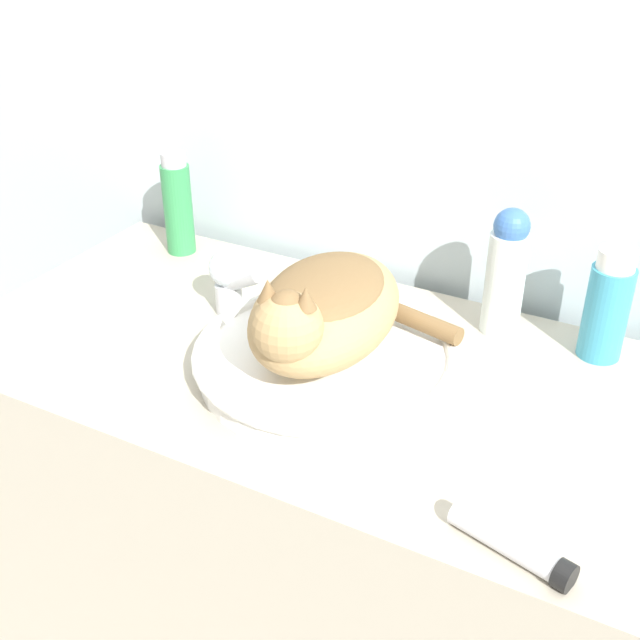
{
  "coord_description": "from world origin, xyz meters",
  "views": [
    {
      "loc": [
        0.45,
        -0.6,
        1.53
      ],
      "look_at": [
        -0.0,
        0.25,
        0.96
      ],
      "focal_mm": 45.0,
      "sensor_mm": 36.0,
      "label": 1
    }
  ],
  "objects_px": {
    "mouthwash_bottle": "(607,306)",
    "lotion_bottle_white": "(506,272)",
    "cream_tube": "(512,545)",
    "shampoo_bottle_tall": "(178,205)",
    "cat": "(322,307)",
    "faucet": "(230,278)"
  },
  "relations": [
    {
      "from": "mouthwash_bottle",
      "to": "lotion_bottle_white",
      "type": "bearing_deg",
      "value": 180.0
    },
    {
      "from": "faucet",
      "to": "cream_tube",
      "type": "xyz_separation_m",
      "value": [
        0.56,
        -0.3,
        -0.05
      ]
    },
    {
      "from": "cat",
      "to": "lotion_bottle_white",
      "type": "xyz_separation_m",
      "value": [
        0.19,
        0.25,
        -0.01
      ]
    },
    {
      "from": "lotion_bottle_white",
      "to": "cream_tube",
      "type": "xyz_separation_m",
      "value": [
        0.16,
        -0.46,
        -0.09
      ]
    },
    {
      "from": "cream_tube",
      "to": "shampoo_bottle_tall",
      "type": "bearing_deg",
      "value": 149.67
    },
    {
      "from": "mouthwash_bottle",
      "to": "lotion_bottle_white",
      "type": "xyz_separation_m",
      "value": [
        -0.16,
        0.0,
        0.02
      ]
    },
    {
      "from": "cat",
      "to": "mouthwash_bottle",
      "type": "height_order",
      "value": "cat"
    },
    {
      "from": "mouthwash_bottle",
      "to": "lotion_bottle_white",
      "type": "height_order",
      "value": "lotion_bottle_white"
    },
    {
      "from": "mouthwash_bottle",
      "to": "cream_tube",
      "type": "relative_size",
      "value": 1.18
    },
    {
      "from": "cat",
      "to": "lotion_bottle_white",
      "type": "height_order",
      "value": "cat"
    },
    {
      "from": "cat",
      "to": "shampoo_bottle_tall",
      "type": "height_order",
      "value": "cat"
    },
    {
      "from": "cat",
      "to": "shampoo_bottle_tall",
      "type": "bearing_deg",
      "value": -125.36
    },
    {
      "from": "lotion_bottle_white",
      "to": "shampoo_bottle_tall",
      "type": "bearing_deg",
      "value": 180.0
    },
    {
      "from": "mouthwash_bottle",
      "to": "shampoo_bottle_tall",
      "type": "height_order",
      "value": "shampoo_bottle_tall"
    },
    {
      "from": "cream_tube",
      "to": "cat",
      "type": "bearing_deg",
      "value": 149.18
    },
    {
      "from": "lotion_bottle_white",
      "to": "faucet",
      "type": "bearing_deg",
      "value": -158.56
    },
    {
      "from": "cat",
      "to": "faucet",
      "type": "xyz_separation_m",
      "value": [
        -0.22,
        0.09,
        -0.05
      ]
    },
    {
      "from": "faucet",
      "to": "lotion_bottle_white",
      "type": "bearing_deg",
      "value": 42.6
    },
    {
      "from": "shampoo_bottle_tall",
      "to": "lotion_bottle_white",
      "type": "relative_size",
      "value": 0.94
    },
    {
      "from": "lotion_bottle_white",
      "to": "cream_tube",
      "type": "bearing_deg",
      "value": -71.2
    },
    {
      "from": "faucet",
      "to": "mouthwash_bottle",
      "type": "height_order",
      "value": "mouthwash_bottle"
    },
    {
      "from": "lotion_bottle_white",
      "to": "mouthwash_bottle",
      "type": "bearing_deg",
      "value": 0.0
    }
  ]
}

